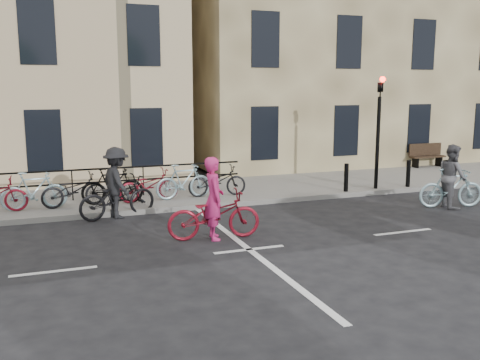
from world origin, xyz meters
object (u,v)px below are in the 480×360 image
object	(u,v)px
traffic_light	(379,119)
bench	(426,154)
cyclist_pink	(214,211)
cyclist_grey	(452,182)
cyclist_dark	(117,190)

from	to	relation	value
traffic_light	bench	world-z (taller)	traffic_light
traffic_light	bench	distance (m)	6.14
bench	cyclist_pink	xyz separation A→B (m)	(-11.45, -6.66, -0.01)
traffic_light	cyclist_grey	distance (m)	3.19
cyclist_pink	cyclist_grey	bearing A→B (deg)	-78.30
cyclist_grey	cyclist_dark	size ratio (longest dim) A/B	0.88
traffic_light	cyclist_grey	world-z (taller)	traffic_light
bench	cyclist_pink	bearing A→B (deg)	-149.83
traffic_light	bench	size ratio (longest dim) A/B	2.44
bench	cyclist_pink	distance (m)	13.25
cyclist_pink	cyclist_dark	world-z (taller)	cyclist_pink
cyclist_pink	traffic_light	bearing A→B (deg)	-57.43
bench	cyclist_dark	xyz separation A→B (m)	(-13.26, -3.83, 0.08)
cyclist_pink	cyclist_grey	world-z (taller)	cyclist_pink
bench	cyclist_grey	xyz separation A→B (m)	(-4.02, -5.97, 0.07)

